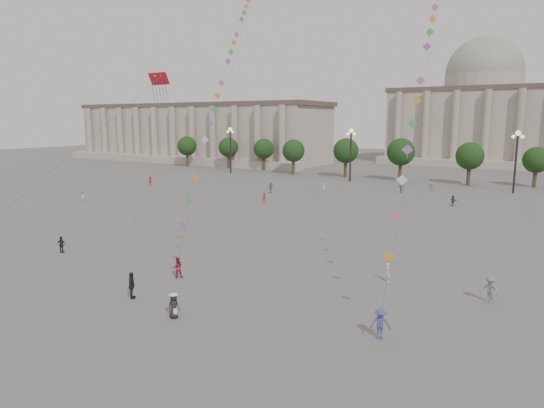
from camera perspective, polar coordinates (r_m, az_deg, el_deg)
The scene contains 24 objects.
ground at distance 33.83m, azimuth -13.96°, elevation -12.08°, with size 360.00×360.00×0.00m, color #565451.
hall_west at distance 151.43m, azimuth -8.74°, elevation 8.29°, with size 84.00×26.22×17.20m.
hall_central at distance 152.66m, azimuth 23.35°, elevation 9.79°, with size 48.30×34.30×35.50m.
tree_row at distance 102.53m, azimuth 18.76°, elevation 5.44°, with size 137.12×5.12×8.00m.
lamp_post_far_west at distance 114.13m, azimuth -4.92°, elevation 7.32°, with size 2.00×0.90×10.65m.
lamp_post_mid_west at distance 99.31m, azimuth 9.25°, elevation 6.84°, with size 2.00×0.90×10.65m.
lamp_post_mid_east at distance 92.20m, azimuth 26.84°, elevation 5.67°, with size 2.00×0.90×10.65m.
person_crowd_0 at distance 85.93m, azimuth 14.96°, elevation 1.85°, with size 1.06×0.44×1.81m, color #384B7E.
person_crowd_1 at distance 79.10m, azimuth -21.31°, elevation 0.84°, with size 0.90×0.70×1.85m, color silver.
person_crowd_2 at distance 95.19m, azimuth -14.12°, elevation 2.63°, with size 1.14×0.66×1.77m, color maroon.
person_crowd_4 at distance 89.32m, azimuth 18.23°, elevation 1.90°, with size 1.44×0.46×1.56m, color #B9BAB5.
person_crowd_6 at distance 37.05m, azimuth 24.27°, elevation -9.13°, with size 1.25×0.72×1.93m, color slate.
person_crowd_10 at distance 82.67m, azimuth 6.15°, elevation 1.80°, with size 0.65×0.42×1.77m, color silver.
person_crowd_12 at distance 75.40m, azimuth 20.52°, elevation 0.40°, with size 1.55×0.49×1.67m, color #5B5A5E.
person_crowd_13 at distance 39.22m, azimuth 13.50°, elevation -7.81°, with size 0.54×0.35×1.48m, color white.
person_crowd_16 at distance 83.36m, azimuth -0.16°, elevation 1.94°, with size 1.05×0.44×1.79m, color slate.
person_crowd_17 at distance 73.33m, azimuth -0.91°, elevation 0.73°, with size 0.99×0.57×1.53m, color #9B2A38.
tourist_1 at distance 36.00m, azimuth -16.18°, elevation -9.19°, with size 1.12×0.47×1.92m, color black.
tourist_4 at distance 50.12m, azimuth -23.51°, elevation -4.40°, with size 0.95×0.39×1.62m, color black.
kite_flyer_0 at distance 39.71m, azimuth -11.05°, elevation -7.33°, with size 0.82×0.64×1.69m, color maroon.
kite_flyer_1 at distance 29.33m, azimuth 12.63°, elevation -13.59°, with size 1.19×0.68×1.84m, color #394281.
hat_person at distance 32.05m, azimuth -11.48°, elevation -11.60°, with size 0.86×0.63×1.69m.
dragon_kite at distance 44.25m, azimuth -13.42°, elevation 13.05°, with size 2.48×10.32×24.76m.
kite_train_west at distance 65.89m, azimuth -4.19°, elevation 18.72°, with size 23.05×47.21×66.03m.
Camera 1 is at (22.70, -21.73, 12.52)m, focal length 32.00 mm.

